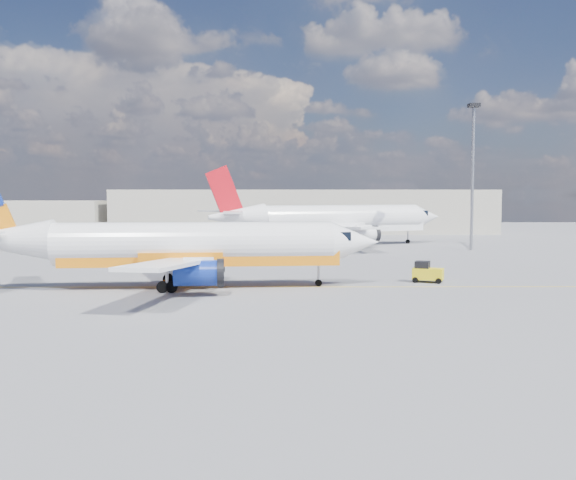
{
  "coord_description": "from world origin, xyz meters",
  "views": [
    {
      "loc": [
        1.36,
        -45.65,
        7.01
      ],
      "look_at": [
        1.65,
        4.52,
        3.5
      ],
      "focal_mm": 40.0,
      "sensor_mm": 36.0,
      "label": 1
    }
  ],
  "objects_px": {
    "gse_tug": "(427,272)",
    "traffic_cone": "(164,283)",
    "main_jet": "(182,246)",
    "second_jet": "(336,220)"
  },
  "relations": [
    {
      "from": "second_jet",
      "to": "traffic_cone",
      "type": "height_order",
      "value": "second_jet"
    },
    {
      "from": "gse_tug",
      "to": "second_jet",
      "type": "bearing_deg",
      "value": 117.68
    },
    {
      "from": "second_jet",
      "to": "gse_tug",
      "type": "distance_m",
      "value": 37.12
    },
    {
      "from": "main_jet",
      "to": "second_jet",
      "type": "relative_size",
      "value": 0.89
    },
    {
      "from": "gse_tug",
      "to": "traffic_cone",
      "type": "distance_m",
      "value": 20.88
    },
    {
      "from": "second_jet",
      "to": "gse_tug",
      "type": "height_order",
      "value": "second_jet"
    },
    {
      "from": "main_jet",
      "to": "second_jet",
      "type": "height_order",
      "value": "second_jet"
    },
    {
      "from": "main_jet",
      "to": "traffic_cone",
      "type": "height_order",
      "value": "main_jet"
    },
    {
      "from": "main_jet",
      "to": "second_jet",
      "type": "xyz_separation_m",
      "value": [
        14.81,
        39.87,
        0.43
      ]
    },
    {
      "from": "second_jet",
      "to": "gse_tug",
      "type": "relative_size",
      "value": 13.13
    }
  ]
}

